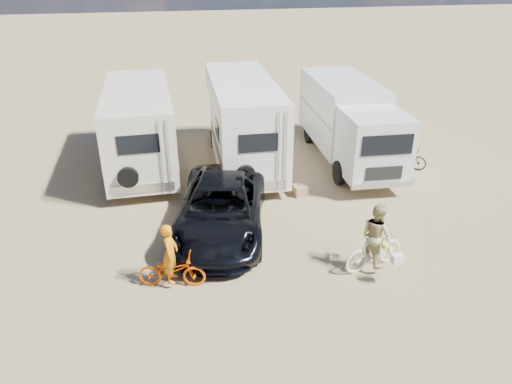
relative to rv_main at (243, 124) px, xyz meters
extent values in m
plane|color=#9B855C|center=(0.48, -6.88, -1.73)|extent=(140.00, 140.00, 0.00)
imported|color=black|center=(-1.66, -5.02, -0.94)|extent=(3.92, 6.15, 1.58)
imported|color=#DA4D00|center=(-3.31, -7.49, -1.27)|extent=(1.83, 0.98, 0.91)
imported|color=beige|center=(2.13, -7.85, -1.17)|extent=(1.94, 0.99, 1.13)
imported|color=#CD6E0B|center=(-3.31, -7.49, -0.91)|extent=(0.51, 0.67, 1.64)
imported|color=tan|center=(2.13, -7.85, -0.84)|extent=(0.87, 1.01, 1.79)
imported|color=#282B29|center=(6.34, -1.65, -1.26)|extent=(1.69, 1.69, 0.93)
cube|color=#2C6781|center=(-0.65, -4.17, -1.50)|extent=(0.60, 0.45, 0.46)
cube|color=#8C784F|center=(1.45, -3.18, -1.54)|extent=(0.53, 0.53, 0.37)
camera|label=1|loc=(-3.24, -17.57, 5.95)|focal=32.79mm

